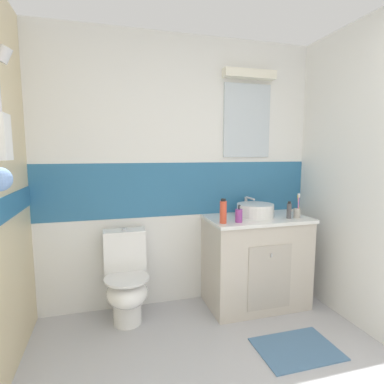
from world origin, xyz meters
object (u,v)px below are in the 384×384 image
at_px(soap_dispenser, 239,216).
at_px(deodorant_spray_can, 289,210).
at_px(sink_basin, 255,210).
at_px(toothbrush_cup, 297,212).
at_px(shampoo_bottle_tall, 223,212).
at_px(toilet, 126,280).

distance_m(soap_dispenser, deodorant_spray_can, 0.50).
relative_size(sink_basin, toothbrush_cup, 1.71).
height_order(toothbrush_cup, shampoo_bottle_tall, toothbrush_cup).
height_order(shampoo_bottle_tall, deodorant_spray_can, shampoo_bottle_tall).
bearing_deg(toilet, shampoo_bottle_tall, -12.49).
distance_m(sink_basin, soap_dispenser, 0.31).
distance_m(sink_basin, shampoo_bottle_tall, 0.44).
xyz_separation_m(sink_basin, deodorant_spray_can, (0.25, -0.17, 0.01)).
distance_m(soap_dispenser, shampoo_bottle_tall, 0.15).
xyz_separation_m(soap_dispenser, deodorant_spray_can, (0.50, 0.02, 0.02)).
bearing_deg(sink_basin, toothbrush_cup, -26.69).
distance_m(toilet, toothbrush_cup, 1.64).
height_order(soap_dispenser, shampoo_bottle_tall, shampoo_bottle_tall).
relative_size(toothbrush_cup, soap_dispenser, 1.47).
relative_size(toilet, deodorant_spray_can, 5.05).
xyz_separation_m(toothbrush_cup, shampoo_bottle_tall, (-0.73, -0.02, 0.04)).
bearing_deg(toilet, deodorant_spray_can, -6.30).
xyz_separation_m(toilet, shampoo_bottle_tall, (0.81, -0.18, 0.59)).
xyz_separation_m(toilet, deodorant_spray_can, (1.45, -0.16, 0.56)).
bearing_deg(toothbrush_cup, toilet, 173.95).
bearing_deg(toilet, soap_dispenser, -10.63).
bearing_deg(shampoo_bottle_tall, toilet, 167.51).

